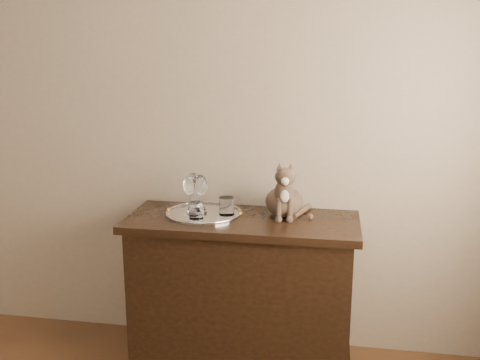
{
  "coord_description": "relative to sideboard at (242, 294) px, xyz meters",
  "views": [
    {
      "loc": [
        1.04,
        -0.66,
        1.68
      ],
      "look_at": [
        0.59,
        1.95,
        1.05
      ],
      "focal_mm": 40.0,
      "sensor_mm": 36.0,
      "label": 1
    }
  ],
  "objects": [
    {
      "name": "sideboard",
      "position": [
        0.0,
        0.0,
        0.0
      ],
      "size": [
        1.2,
        0.5,
        0.85
      ],
      "primitive_type": null,
      "color": "black",
      "rests_on": "ground"
    },
    {
      "name": "cat",
      "position": [
        0.21,
        0.09,
        0.58
      ],
      "size": [
        0.33,
        0.31,
        0.3
      ],
      "primitive_type": null,
      "rotation": [
        0.0,
        0.0,
        0.11
      ],
      "color": "brown",
      "rests_on": "sideboard"
    },
    {
      "name": "wine_glass_a",
      "position": [
        -0.29,
        0.11,
        0.53
      ],
      "size": [
        0.08,
        0.08,
        0.2
      ],
      "primitive_type": null,
      "color": "silver",
      "rests_on": "tray"
    },
    {
      "name": "tumbler_c",
      "position": [
        -0.09,
        0.03,
        0.48
      ],
      "size": [
        0.08,
        0.08,
        0.09
      ],
      "primitive_type": "cylinder",
      "color": "silver",
      "rests_on": "tray"
    },
    {
      "name": "wine_glass_b",
      "position": [
        -0.25,
        0.1,
        0.53
      ],
      "size": [
        0.07,
        0.07,
        0.19
      ],
      "primitive_type": null,
      "color": "white",
      "rests_on": "tray"
    },
    {
      "name": "wall_back",
      "position": [
        -0.6,
        0.31,
        0.93
      ],
      "size": [
        4.0,
        0.1,
        2.7
      ],
      "primitive_type": "cube",
      "color": "tan",
      "rests_on": "ground"
    },
    {
      "name": "wine_glass_d",
      "position": [
        -0.22,
        0.02,
        0.53
      ],
      "size": [
        0.07,
        0.07,
        0.19
      ],
      "primitive_type": null,
      "color": "white",
      "rests_on": "tray"
    },
    {
      "name": "wine_glass_c",
      "position": [
        -0.28,
        0.02,
        0.53
      ],
      "size": [
        0.07,
        0.07,
        0.2
      ],
      "primitive_type": null,
      "color": "white",
      "rests_on": "tray"
    },
    {
      "name": "tumbler_b",
      "position": [
        -0.23,
        -0.07,
        0.48
      ],
      "size": [
        0.08,
        0.08,
        0.09
      ],
      "primitive_type": "cylinder",
      "color": "white",
      "rests_on": "tray"
    },
    {
      "name": "tray",
      "position": [
        -0.21,
        0.03,
        0.43
      ],
      "size": [
        0.4,
        0.4,
        0.01
      ],
      "primitive_type": "cylinder",
      "color": "silver",
      "rests_on": "sideboard"
    }
  ]
}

